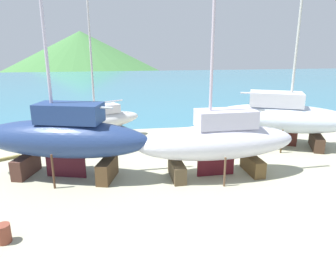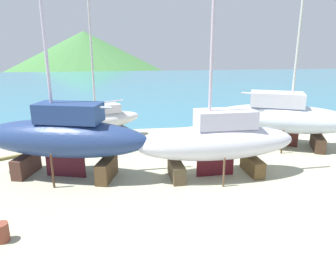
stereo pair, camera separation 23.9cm
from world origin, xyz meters
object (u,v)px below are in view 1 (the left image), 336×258
at_px(worker, 208,148).
at_px(sailboat_small_center, 100,121).
at_px(barrel_rust_far, 165,140).
at_px(sailboat_large_starboard, 281,117).
at_px(barrel_by_slipway, 4,234).
at_px(sailboat_mid_port, 64,137).
at_px(sailboat_far_slipway, 217,141).

bearing_deg(worker, sailboat_small_center, 158.15).
height_order(sailboat_small_center, barrel_rust_far, sailboat_small_center).
bearing_deg(sailboat_small_center, worker, 113.98).
distance_m(sailboat_large_starboard, barrel_by_slipway, 19.72).
height_order(sailboat_small_center, worker, sailboat_small_center).
relative_size(sailboat_mid_port, barrel_rust_far, 19.96).
relative_size(sailboat_large_starboard, sailboat_small_center, 1.76).
height_order(sailboat_large_starboard, barrel_rust_far, sailboat_large_starboard).
relative_size(sailboat_mid_port, worker, 10.06).
height_order(sailboat_large_starboard, sailboat_small_center, sailboat_large_starboard).
height_order(worker, barrel_rust_far, worker).
xyz_separation_m(sailboat_mid_port, sailboat_small_center, (1.56, 7.04, -0.81)).
bearing_deg(sailboat_far_slipway, sailboat_large_starboard, -145.41).
distance_m(sailboat_large_starboard, barrel_rust_far, 9.15).
distance_m(sailboat_small_center, barrel_rust_far, 5.62).
bearing_deg(sailboat_large_starboard, sailboat_small_center, -168.97).
relative_size(sailboat_far_slipway, barrel_rust_far, 20.04).
relative_size(sailboat_large_starboard, sailboat_mid_port, 1.13).
bearing_deg(sailboat_large_starboard, barrel_by_slipway, -125.50).
height_order(sailboat_far_slipway, sailboat_small_center, sailboat_far_slipway).
bearing_deg(barrel_rust_far, sailboat_large_starboard, -8.36).
xyz_separation_m(sailboat_large_starboard, barrel_by_slipway, (-16.98, -9.84, -1.91)).
bearing_deg(sailboat_small_center, sailboat_far_slipway, 102.88).
xyz_separation_m(sailboat_mid_port, sailboat_far_slipway, (8.89, -1.10, -0.29)).
bearing_deg(sailboat_mid_port, sailboat_large_starboard, -150.68).
relative_size(sailboat_mid_port, sailboat_small_center, 1.55).
distance_m(sailboat_mid_port, sailboat_small_center, 7.26).
relative_size(worker, barrel_by_slipway, 2.14).
relative_size(sailboat_large_starboard, sailboat_far_slipway, 1.13).
bearing_deg(barrel_by_slipway, sailboat_large_starboard, 30.09).
height_order(sailboat_mid_port, barrel_rust_far, sailboat_mid_port).
bearing_deg(sailboat_far_slipway, barrel_rust_far, -71.45).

